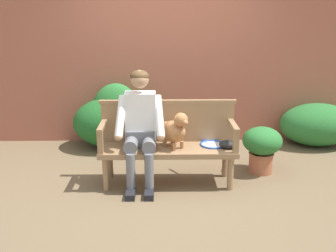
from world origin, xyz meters
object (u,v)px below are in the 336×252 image
garden_bench (168,152)px  dog_on_bench (175,130)px  person_seated (140,124)px  tennis_racket (211,144)px  potted_plant (262,146)px  baseball_glove (229,144)px

garden_bench → dog_on_bench: size_ratio=3.60×
person_seated → tennis_racket: size_ratio=2.39×
tennis_racket → potted_plant: 0.70m
person_seated → baseball_glove: bearing=-1.6°
person_seated → potted_plant: 1.54m
dog_on_bench → tennis_racket: bearing=14.6°
dog_on_bench → potted_plant: size_ratio=0.74×
baseball_glove → potted_plant: 0.60m
dog_on_bench → potted_plant: dog_on_bench is taller
baseball_glove → potted_plant: potted_plant is taller
person_seated → tennis_racket: 0.86m
person_seated → dog_on_bench: size_ratio=3.06×
garden_bench → person_seated: size_ratio=1.18×
garden_bench → person_seated: (-0.31, -0.01, 0.34)m
person_seated → baseball_glove: size_ratio=5.97×
garden_bench → baseball_glove: size_ratio=7.02×
tennis_racket → potted_plant: potted_plant is taller
garden_bench → baseball_glove: bearing=-3.2°
potted_plant → garden_bench: bearing=-165.3°
dog_on_bench → potted_plant: 1.17m
garden_bench → dog_on_bench: dog_on_bench is taller
tennis_racket → garden_bench: bearing=-170.8°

